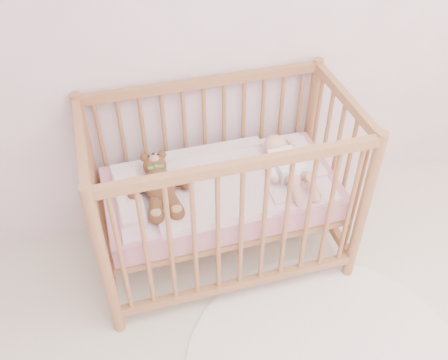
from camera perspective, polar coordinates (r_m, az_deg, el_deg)
name	(u,v)px	position (r m, az deg, el deg)	size (l,w,h in m)	color
crib	(221,191)	(2.66, -0.29, -1.24)	(1.36, 0.76, 1.00)	#B0774B
mattress	(221,193)	(2.67, -0.29, -1.48)	(1.22, 0.62, 0.13)	pink
blanket	(221,182)	(2.62, -0.30, -0.28)	(1.10, 0.58, 0.06)	pink
baby	(287,162)	(2.65, 7.19, 2.04)	(0.26, 0.54, 0.13)	white
teddy_bear	(160,184)	(2.50, -7.35, -0.48)	(0.34, 0.49, 0.14)	brown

